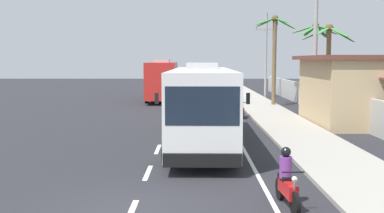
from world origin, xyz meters
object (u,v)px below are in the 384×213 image
(palm_third, at_px, (315,48))
(palm_nearest, at_px, (274,45))
(coach_bus_far_lane, at_px, (163,79))
(palm_fourth, at_px, (329,51))
(utility_pole_far, at_px, (266,54))
(coach_bus_foreground, at_px, (202,102))
(motorcycle_trailing, at_px, (241,108))
(motorcycle_beside_bus, at_px, (287,183))
(utility_pole_mid, at_px, (315,36))

(palm_third, bearing_deg, palm_nearest, 140.60)
(coach_bus_far_lane, bearing_deg, palm_nearest, -32.48)
(palm_fourth, bearing_deg, utility_pole_far, 98.71)
(coach_bus_foreground, distance_m, palm_fourth, 14.65)
(coach_bus_foreground, relative_size, motorcycle_trailing, 6.02)
(motorcycle_trailing, distance_m, utility_pole_far, 16.99)
(utility_pole_far, relative_size, palm_nearest, 1.15)
(utility_pole_far, bearing_deg, palm_nearest, -94.41)
(coach_bus_foreground, xyz_separation_m, palm_nearest, (6.10, 16.77, 3.11))
(motorcycle_trailing, bearing_deg, motorcycle_beside_bus, -92.04)
(motorcycle_beside_bus, height_order, palm_third, palm_third)
(palm_third, xyz_separation_m, palm_fourth, (0.09, -3.17, -0.32))
(palm_nearest, height_order, palm_third, palm_nearest)
(coach_bus_far_lane, relative_size, motorcycle_trailing, 6.37)
(coach_bus_far_lane, xyz_separation_m, palm_nearest, (9.50, -6.05, 3.01))
(motorcycle_beside_bus, relative_size, palm_nearest, 0.27)
(coach_bus_far_lane, distance_m, utility_pole_far, 10.75)
(motorcycle_beside_bus, bearing_deg, motorcycle_trailing, 87.96)
(motorcycle_trailing, distance_m, palm_third, 9.00)
(coach_bus_foreground, xyz_separation_m, coach_bus_far_lane, (-3.39, 22.82, 0.10))
(utility_pole_far, relative_size, palm_fourth, 1.36)
(motorcycle_trailing, height_order, palm_nearest, palm_nearest)
(coach_bus_far_lane, relative_size, motorcycle_beside_bus, 6.37)
(coach_bus_foreground, bearing_deg, motorcycle_trailing, 73.82)
(coach_bus_foreground, relative_size, palm_third, 1.79)
(utility_pole_far, xyz_separation_m, palm_fourth, (2.15, -14.01, -0.04))
(coach_bus_far_lane, bearing_deg, coach_bus_foreground, -81.54)
(coach_bus_foreground, bearing_deg, motorcycle_beside_bus, -76.60)
(coach_bus_foreground, distance_m, utility_pole_far, 26.38)
(utility_pole_mid, relative_size, palm_nearest, 1.36)
(motorcycle_trailing, xyz_separation_m, utility_pole_mid, (4.05, -2.57, 4.54))
(coach_bus_foreground, height_order, motorcycle_beside_bus, coach_bus_foreground)
(motorcycle_beside_bus, bearing_deg, utility_pole_far, 82.13)
(palm_nearest, bearing_deg, utility_pole_mid, -86.31)
(utility_pole_far, distance_m, palm_third, 11.03)
(coach_bus_far_lane, height_order, palm_nearest, palm_nearest)
(motorcycle_trailing, distance_m, palm_fourth, 7.53)
(coach_bus_foreground, distance_m, coach_bus_far_lane, 23.07)
(palm_nearest, bearing_deg, coach_bus_foreground, -110.00)
(coach_bus_foreground, height_order, utility_pole_mid, utility_pole_mid)
(utility_pole_mid, bearing_deg, coach_bus_far_lane, 122.26)
(coach_bus_far_lane, height_order, palm_third, palm_third)
(motorcycle_trailing, height_order, palm_fourth, palm_fourth)
(motorcycle_beside_bus, xyz_separation_m, palm_fourth, (6.85, 20.02, 3.74))
(utility_pole_mid, relative_size, palm_fourth, 1.61)
(utility_pole_far, height_order, palm_fourth, utility_pole_far)
(coach_bus_far_lane, xyz_separation_m, motorcycle_trailing, (6.10, -13.50, -1.35))
(palm_nearest, bearing_deg, utility_pole_far, 85.59)
(coach_bus_foreground, xyz_separation_m, motorcycle_trailing, (2.70, 9.32, -1.26))
(motorcycle_beside_bus, bearing_deg, palm_fourth, 71.11)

